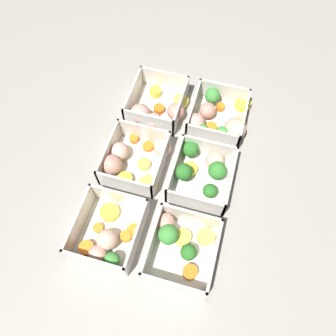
{
  "coord_description": "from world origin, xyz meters",
  "views": [
    {
      "loc": [
        -0.32,
        -0.09,
        0.64
      ],
      "look_at": [
        0.0,
        0.0,
        0.02
      ],
      "focal_mm": 35.0,
      "sensor_mm": 36.0,
      "label": 1
    }
  ],
  "objects_px": {
    "container_far_right": "(157,108)",
    "container_near_center": "(203,171)",
    "container_far_left": "(107,236)",
    "container_far_center": "(133,159)",
    "container_near_right": "(218,118)",
    "container_near_left": "(179,244)"
  },
  "relations": [
    {
      "from": "container_near_center",
      "to": "container_far_center",
      "type": "xyz_separation_m",
      "value": [
        -0.01,
        0.15,
        -0.0
      ]
    },
    {
      "from": "container_far_left",
      "to": "container_near_right",
      "type": "bearing_deg",
      "value": -24.16
    },
    {
      "from": "container_near_right",
      "to": "container_far_left",
      "type": "distance_m",
      "value": 0.36
    },
    {
      "from": "container_near_center",
      "to": "container_near_left",
      "type": "bearing_deg",
      "value": 177.34
    },
    {
      "from": "container_near_right",
      "to": "container_far_left",
      "type": "relative_size",
      "value": 1.1
    },
    {
      "from": "container_near_right",
      "to": "container_near_left",
      "type": "bearing_deg",
      "value": 178.01
    },
    {
      "from": "container_near_center",
      "to": "container_near_right",
      "type": "bearing_deg",
      "value": -1.24
    },
    {
      "from": "container_near_center",
      "to": "container_far_right",
      "type": "bearing_deg",
      "value": 46.47
    },
    {
      "from": "container_near_left",
      "to": "container_far_center",
      "type": "xyz_separation_m",
      "value": [
        0.15,
        0.14,
        -0.0
      ]
    },
    {
      "from": "container_far_left",
      "to": "container_far_center",
      "type": "distance_m",
      "value": 0.18
    },
    {
      "from": "container_far_left",
      "to": "container_far_right",
      "type": "bearing_deg",
      "value": -0.42
    },
    {
      "from": "container_near_center",
      "to": "container_far_center",
      "type": "bearing_deg",
      "value": 94.47
    },
    {
      "from": "container_near_left",
      "to": "container_far_center",
      "type": "relative_size",
      "value": 0.97
    },
    {
      "from": "container_near_left",
      "to": "container_far_right",
      "type": "distance_m",
      "value": 0.33
    },
    {
      "from": "container_near_center",
      "to": "container_far_right",
      "type": "distance_m",
      "value": 0.2
    },
    {
      "from": "container_near_center",
      "to": "container_far_center",
      "type": "distance_m",
      "value": 0.15
    },
    {
      "from": "container_far_right",
      "to": "container_near_center",
      "type": "bearing_deg",
      "value": -133.53
    },
    {
      "from": "container_near_left",
      "to": "container_far_center",
      "type": "distance_m",
      "value": 0.21
    },
    {
      "from": "container_far_left",
      "to": "container_far_center",
      "type": "height_order",
      "value": "same"
    },
    {
      "from": "container_far_center",
      "to": "container_far_right",
      "type": "relative_size",
      "value": 0.97
    },
    {
      "from": "container_near_center",
      "to": "container_far_left",
      "type": "height_order",
      "value": "same"
    },
    {
      "from": "container_near_center",
      "to": "container_near_right",
      "type": "distance_m",
      "value": 0.15
    }
  ]
}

